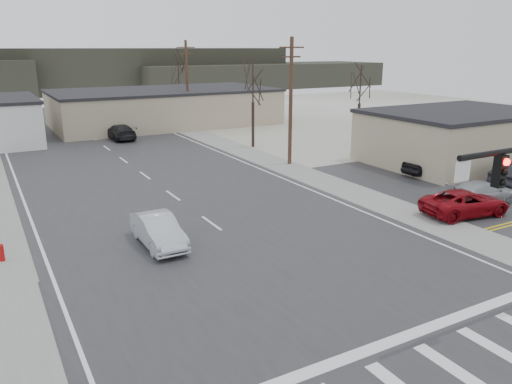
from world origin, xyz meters
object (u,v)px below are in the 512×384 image
car_parked_silver (483,192)px  car_parked_dark_a (429,164)px  fire_hydrant (1,253)px  car_far_b (61,123)px  car_parked_red (465,203)px  sedan_crossing (158,230)px  car_far_a (120,132)px

car_parked_silver → car_parked_dark_a: bearing=-17.6°
fire_hydrant → car_far_b: (8.46, 38.86, 0.22)m
car_far_b → car_parked_silver: size_ratio=0.79×
car_parked_red → fire_hydrant: bearing=84.7°
car_far_b → sedan_crossing: bearing=-111.9°
car_parked_dark_a → car_far_b: bearing=25.8°
car_far_b → car_parked_dark_a: car_parked_dark_a is taller
sedan_crossing → car_far_a: car_far_a is taller
car_parked_dark_a → fire_hydrant: bearing=90.7°
car_parked_dark_a → car_far_a: bearing=28.9°
car_parked_red → car_parked_silver: size_ratio=1.10×
car_far_b → car_parked_dark_a: bearing=-80.4°
fire_hydrant → car_parked_dark_a: 29.02m
car_far_b → car_parked_dark_a: size_ratio=0.81×
fire_hydrant → car_far_a: bearing=65.9°
car_far_a → car_parked_silver: bearing=108.5°
sedan_crossing → car_far_a: size_ratio=0.85×
sedan_crossing → car_parked_dark_a: (22.24, 3.59, 0.03)m
fire_hydrant → car_far_b: size_ratio=0.24×
sedan_crossing → fire_hydrant: bearing=166.5°
fire_hydrant → sedan_crossing: bearing=-13.4°
fire_hydrant → sedan_crossing: sedan_crossing is taller
car_parked_silver → car_far_a: bearing=27.5°
car_parked_silver → fire_hydrant: bearing=84.7°
car_far_a → car_far_b: (-4.09, 10.77, -0.14)m
fire_hydrant → car_parked_silver: car_parked_silver is taller
car_parked_red → car_parked_silver: (2.80, 0.97, -0.04)m
sedan_crossing → car_far_a: 30.25m
car_far_a → car_parked_red: (10.80, -33.80, -0.06)m
car_far_a → car_far_b: bearing=-73.2°
car_far_b → car_parked_silver: car_parked_silver is taller
car_parked_silver → car_parked_red: bearing=114.0°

